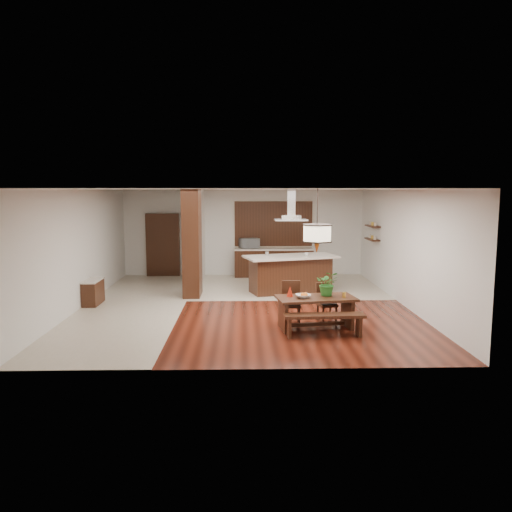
{
  "coord_description": "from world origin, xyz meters",
  "views": [
    {
      "loc": [
        -0.02,
        -12.24,
        2.87
      ],
      "look_at": [
        0.3,
        0.0,
        1.25
      ],
      "focal_mm": 35.0,
      "sensor_mm": 36.0,
      "label": 1
    }
  ],
  "objects_px": {
    "hallway_console": "(93,292)",
    "fruit_bowl": "(303,296)",
    "dining_table": "(316,305)",
    "dining_bench": "(324,325)",
    "dining_chair_left": "(291,303)",
    "foliage_plant": "(328,284)",
    "kitchen_island": "(290,273)",
    "island_cup": "(306,254)",
    "pendant_lantern": "(317,221)",
    "dining_chair_right": "(327,303)",
    "range_hood": "(291,205)",
    "microwave": "(249,243)"
  },
  "relations": [
    {
      "from": "kitchen_island",
      "to": "range_hood",
      "type": "relative_size",
      "value": 3.06
    },
    {
      "from": "dining_bench",
      "to": "kitchen_island",
      "type": "height_order",
      "value": "kitchen_island"
    },
    {
      "from": "pendant_lantern",
      "to": "fruit_bowl",
      "type": "relative_size",
      "value": 4.36
    },
    {
      "from": "hallway_console",
      "to": "pendant_lantern",
      "type": "xyz_separation_m",
      "value": [
        5.3,
        -2.33,
        1.93
      ]
    },
    {
      "from": "kitchen_island",
      "to": "dining_table",
      "type": "bearing_deg",
      "value": -103.27
    },
    {
      "from": "hallway_console",
      "to": "pendant_lantern",
      "type": "relative_size",
      "value": 0.67
    },
    {
      "from": "dining_chair_right",
      "to": "range_hood",
      "type": "xyz_separation_m",
      "value": [
        -0.5,
        3.18,
        2.04
      ]
    },
    {
      "from": "dining_chair_left",
      "to": "dining_chair_right",
      "type": "xyz_separation_m",
      "value": [
        0.8,
        0.12,
        -0.03
      ]
    },
    {
      "from": "dining_bench",
      "to": "hallway_console",
      "type": "bearing_deg",
      "value": 151.66
    },
    {
      "from": "island_cup",
      "to": "foliage_plant",
      "type": "bearing_deg",
      "value": -90.04
    },
    {
      "from": "microwave",
      "to": "foliage_plant",
      "type": "bearing_deg",
      "value": -98.29
    },
    {
      "from": "hallway_console",
      "to": "microwave",
      "type": "height_order",
      "value": "microwave"
    },
    {
      "from": "dining_table",
      "to": "foliage_plant",
      "type": "xyz_separation_m",
      "value": [
        0.26,
        0.11,
        0.44
      ]
    },
    {
      "from": "fruit_bowl",
      "to": "kitchen_island",
      "type": "height_order",
      "value": "kitchen_island"
    },
    {
      "from": "range_hood",
      "to": "fruit_bowl",
      "type": "bearing_deg",
      "value": -91.48
    },
    {
      "from": "dining_bench",
      "to": "pendant_lantern",
      "type": "relative_size",
      "value": 1.22
    },
    {
      "from": "pendant_lantern",
      "to": "range_hood",
      "type": "height_order",
      "value": "same"
    },
    {
      "from": "dining_chair_left",
      "to": "microwave",
      "type": "height_order",
      "value": "microwave"
    },
    {
      "from": "hallway_console",
      "to": "dining_table",
      "type": "bearing_deg",
      "value": -23.73
    },
    {
      "from": "dining_chair_right",
      "to": "pendant_lantern",
      "type": "distance_m",
      "value": 1.93
    },
    {
      "from": "pendant_lantern",
      "to": "dining_table",
      "type": "bearing_deg",
      "value": 0.0
    },
    {
      "from": "foliage_plant",
      "to": "island_cup",
      "type": "xyz_separation_m",
      "value": [
        0.0,
        3.53,
        0.16
      ]
    },
    {
      "from": "dining_chair_left",
      "to": "dining_chair_right",
      "type": "height_order",
      "value": "dining_chair_left"
    },
    {
      "from": "range_hood",
      "to": "dining_chair_left",
      "type": "bearing_deg",
      "value": -95.07
    },
    {
      "from": "hallway_console",
      "to": "dining_chair_left",
      "type": "distance_m",
      "value": 5.19
    },
    {
      "from": "fruit_bowl",
      "to": "range_hood",
      "type": "distance_m",
      "value": 4.19
    },
    {
      "from": "range_hood",
      "to": "island_cup",
      "type": "relative_size",
      "value": 8.11
    },
    {
      "from": "dining_bench",
      "to": "dining_chair_right",
      "type": "distance_m",
      "value": 1.16
    },
    {
      "from": "fruit_bowl",
      "to": "microwave",
      "type": "relative_size",
      "value": 0.5
    },
    {
      "from": "dining_table",
      "to": "dining_chair_left",
      "type": "height_order",
      "value": "dining_chair_left"
    },
    {
      "from": "dining_chair_left",
      "to": "kitchen_island",
      "type": "xyz_separation_m",
      "value": [
        0.29,
        3.29,
        0.09
      ]
    },
    {
      "from": "dining_chair_left",
      "to": "foliage_plant",
      "type": "bearing_deg",
      "value": -21.06
    },
    {
      "from": "dining_table",
      "to": "foliage_plant",
      "type": "bearing_deg",
      "value": 24.15
    },
    {
      "from": "hallway_console",
      "to": "fruit_bowl",
      "type": "distance_m",
      "value": 5.59
    },
    {
      "from": "island_cup",
      "to": "dining_bench",
      "type": "bearing_deg",
      "value": -92.35
    },
    {
      "from": "hallway_console",
      "to": "range_hood",
      "type": "xyz_separation_m",
      "value": [
        5.12,
        1.39,
        2.15
      ]
    },
    {
      "from": "dining_table",
      "to": "kitchen_island",
      "type": "height_order",
      "value": "kitchen_island"
    },
    {
      "from": "pendant_lantern",
      "to": "kitchen_island",
      "type": "distance_m",
      "value": 4.09
    },
    {
      "from": "dining_chair_left",
      "to": "foliage_plant",
      "type": "height_order",
      "value": "foliage_plant"
    },
    {
      "from": "dining_table",
      "to": "pendant_lantern",
      "type": "relative_size",
      "value": 1.31
    },
    {
      "from": "hallway_console",
      "to": "foliage_plant",
      "type": "relative_size",
      "value": 1.69
    },
    {
      "from": "fruit_bowl",
      "to": "kitchen_island",
      "type": "distance_m",
      "value": 3.8
    },
    {
      "from": "dining_chair_left",
      "to": "range_hood",
      "type": "bearing_deg",
      "value": 87.15
    },
    {
      "from": "dining_chair_left",
      "to": "foliage_plant",
      "type": "xyz_separation_m",
      "value": [
        0.73,
        -0.31,
        0.48
      ]
    },
    {
      "from": "hallway_console",
      "to": "microwave",
      "type": "distance_m",
      "value": 5.73
    },
    {
      "from": "dining_bench",
      "to": "dining_chair_right",
      "type": "bearing_deg",
      "value": 77.89
    },
    {
      "from": "dining_table",
      "to": "fruit_bowl",
      "type": "bearing_deg",
      "value": -163.84
    },
    {
      "from": "dining_chair_left",
      "to": "fruit_bowl",
      "type": "bearing_deg",
      "value": -66.85
    },
    {
      "from": "hallway_console",
      "to": "kitchen_island",
      "type": "bearing_deg",
      "value": 15.15
    },
    {
      "from": "dining_table",
      "to": "dining_bench",
      "type": "relative_size",
      "value": 1.07
    }
  ]
}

